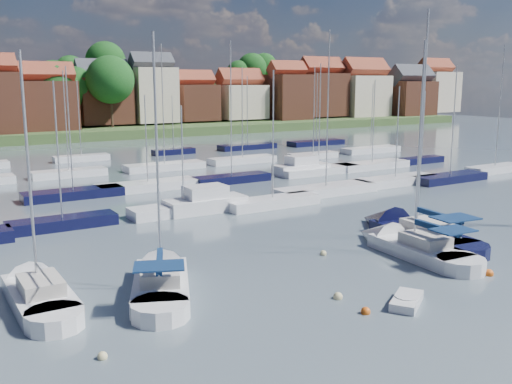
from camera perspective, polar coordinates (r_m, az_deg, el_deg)
ground at (r=69.03m, az=-8.51°, el=1.76°), size 260.00×260.00×0.00m
sailboat_left at (r=31.85m, az=-9.44°, el=-8.57°), size 6.74×10.90×14.51m
sailboat_centre at (r=38.65m, az=14.77°, el=-5.27°), size 3.46×10.85×14.58m
sailboat_navy at (r=42.49m, az=14.82°, el=-3.81°), size 4.59×12.56×16.98m
sailboat_far at (r=31.76m, az=-21.17°, el=-9.29°), size 2.73×10.14×13.48m
tender at (r=29.78m, az=14.83°, el=-10.50°), size 2.86×2.46×0.57m
buoy_a at (r=24.62m, az=-15.10°, el=-15.80°), size 0.41×0.41×0.41m
buoy_b at (r=29.59m, az=13.60°, el=-11.03°), size 0.49×0.49×0.49m
buoy_c at (r=30.00m, az=8.19°, el=-10.51°), size 0.49×0.49×0.49m
buoy_d at (r=35.67m, az=22.25°, el=-7.72°), size 0.53×0.53×0.53m
buoy_e at (r=45.42m, az=14.78°, el=-3.31°), size 0.52×0.52×0.52m
buoy_g at (r=28.43m, az=10.90°, el=-11.85°), size 0.47×0.47×0.47m
buoy_h at (r=37.02m, az=6.75°, el=-6.28°), size 0.42×0.42×0.42m
marina_field at (r=65.38m, az=-5.31°, el=1.70°), size 79.62×41.41×15.93m
far_shore_town at (r=158.24m, az=-21.18°, el=7.98°), size 212.46×90.00×22.27m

